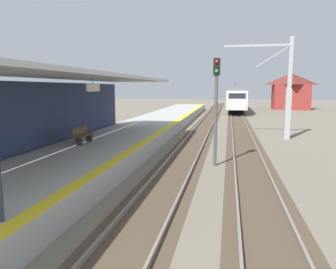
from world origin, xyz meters
name	(u,v)px	position (x,y,z in m)	size (l,w,h in m)	color
station_platform	(110,146)	(-2.50, 16.00, 0.45)	(5.00, 80.00, 0.91)	#A8A8A3
station_building_with_canopy	(30,115)	(-4.30, 11.30, 2.66)	(4.85, 24.00, 4.43)	#4C4C4C
track_pair_nearest_platform	(193,144)	(1.90, 20.00, 0.05)	(2.34, 120.00, 0.16)	#4C3D2D
track_pair_middle	(244,146)	(5.30, 20.00, 0.05)	(2.34, 120.00, 0.16)	#4C3D2D
approaching_train	(236,98)	(5.30, 52.44, 2.18)	(2.93, 19.60, 4.76)	silver
rail_signal_post	(216,101)	(3.62, 14.34, 3.19)	(0.32, 0.34, 5.20)	#4C4C4C
catenary_pylon_far_side	(285,91)	(8.25, 23.79, 3.60)	(5.00, 0.40, 7.50)	#9EA3A8
platform_bench	(82,135)	(-3.32, 14.28, 1.37)	(0.45, 1.60, 0.88)	brown
distant_trackside_house	(291,91)	(15.00, 59.04, 3.34)	(6.60, 5.28, 6.40)	maroon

